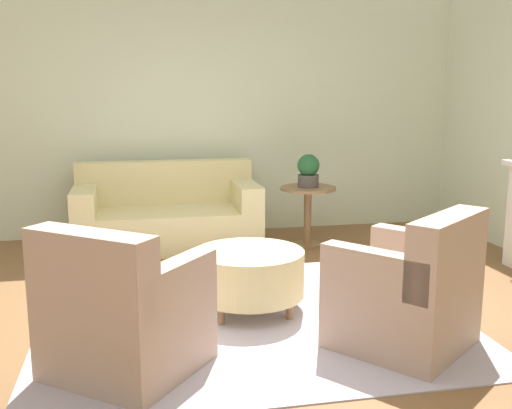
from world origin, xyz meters
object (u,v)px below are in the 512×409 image
Objects in this scene: couch at (167,217)px; potted_plant_on_side_table at (308,171)px; armchair_right at (409,295)px; ottoman_table at (249,273)px; side_table at (308,205)px; armchair_left at (122,316)px.

potted_plant_on_side_table is (1.48, -0.30, 0.50)m from couch.
armchair_right is at bearing -92.05° from potted_plant_on_side_table.
armchair_right reaches higher than ottoman_table.
armchair_right is (1.38, -2.93, 0.04)m from couch.
potted_plant_on_side_table reaches higher than armchair_right.
couch is at bearing 168.65° from side_table.
ottoman_table is (0.49, -2.07, -0.02)m from couch.
armchair_left is at bearing -125.98° from side_table.
armchair_left reaches higher than side_table.
potted_plant_on_side_table is (0.00, -0.00, 0.37)m from side_table.
armchair_left and armchair_right have the same top height.
side_table is 0.37m from potted_plant_on_side_table.
side_table is at bearing 54.02° from armchair_left.
couch is at bearing 115.30° from armchair_right.
potted_plant_on_side_table is at bearing 54.02° from armchair_left.
armchair_left is at bearing 180.00° from armchair_right.
potted_plant_on_side_table reaches higher than couch.
armchair_left is 3.15× the size of potted_plant_on_side_table.
potted_plant_on_side_table is at bearing -11.35° from couch.
armchair_left is at bearing -125.98° from potted_plant_on_side_table.
couch is at bearing 81.59° from armchair_left.
ottoman_table is 2.09m from potted_plant_on_side_table.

